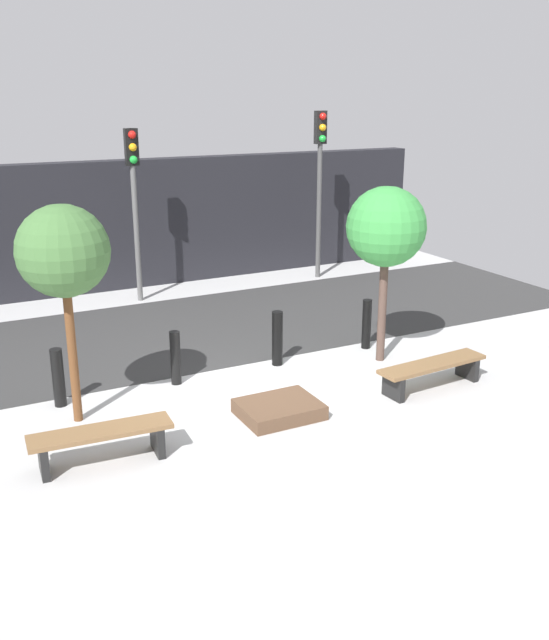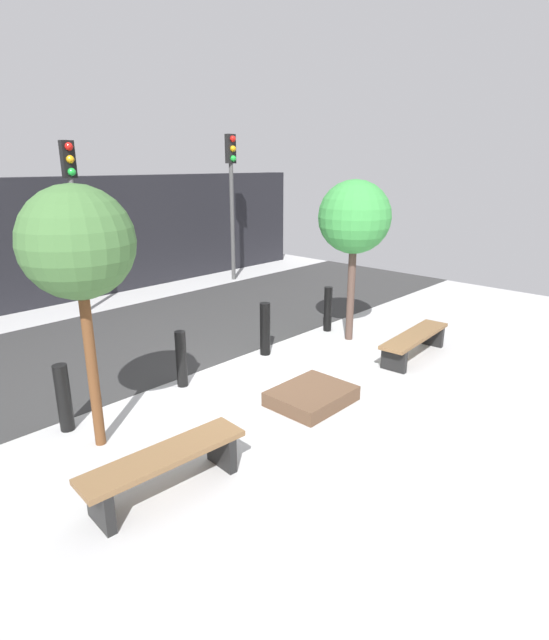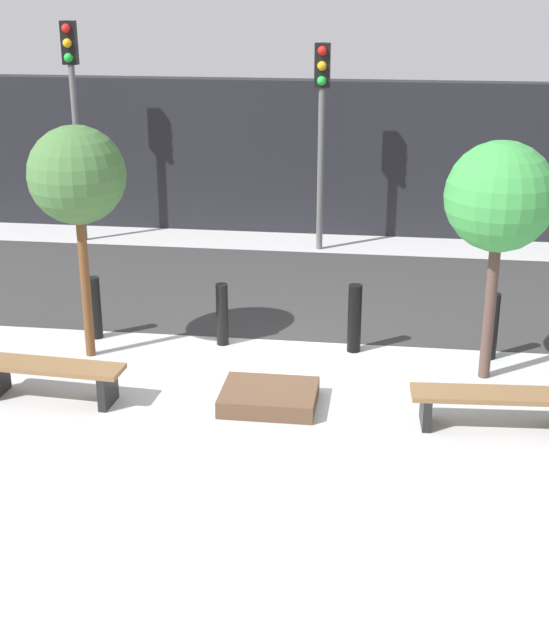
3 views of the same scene
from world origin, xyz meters
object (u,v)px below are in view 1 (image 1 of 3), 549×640
at_px(bollard_left, 175,358).
at_px(traffic_light_mid_west, 134,185).
at_px(bench_left, 101,439).
at_px(traffic_light_mid_east, 320,166).
at_px(bollard_far_left, 58,378).
at_px(bollard_center, 277,338).
at_px(planter_bed, 279,409).
at_px(tree_behind_left_bench, 63,253).
at_px(bollard_right, 367,324).
at_px(tree_behind_right_bench, 386,228).
at_px(bench_right, 432,369).

relative_size(bollard_left, traffic_light_mid_west, 0.24).
bearing_deg(bench_left, traffic_light_mid_west, 73.18).
height_order(bench_left, traffic_light_mid_east, traffic_light_mid_east).
height_order(bollard_far_left, bollard_center, bollard_center).
xyz_separation_m(planter_bed, bollard_far_left, (-2.79, 1.85, 0.35)).
height_order(tree_behind_left_bench, traffic_light_mid_east, traffic_light_mid_east).
relative_size(bollard_center, bollard_right, 1.04).
height_order(bollard_left, traffic_light_mid_east, traffic_light_mid_east).
relative_size(tree_behind_right_bench, bollard_right, 3.30).
bearing_deg(planter_bed, bollard_center, 63.31).
relative_size(tree_behind_left_bench, bollard_right, 3.38).
xyz_separation_m(bench_left, tree_behind_left_bench, (-0.00, 1.42, 2.14)).
xyz_separation_m(bench_left, bollard_center, (3.60, 2.05, 0.14)).
xyz_separation_m(bench_left, bollard_left, (1.74, 2.05, 0.11)).
bearing_deg(bollard_right, bench_left, -159.41).
height_order(planter_bed, bollard_center, bollard_center).
relative_size(bollard_right, traffic_light_mid_east, 0.23).
height_order(tree_behind_left_bench, bollard_center, tree_behind_left_bench).
bearing_deg(traffic_light_mid_west, tree_behind_left_bench, -115.34).
bearing_deg(bollard_left, bollard_far_left, 180.00).
bearing_deg(bollard_center, bench_right, -49.76).
bearing_deg(planter_bed, bollard_right, 33.54).
distance_m(tree_behind_left_bench, bollard_left, 2.75).
relative_size(bench_left, bollard_left, 2.04).
relative_size(bench_left, bollard_center, 1.89).
height_order(bollard_far_left, bollard_right, bollard_right).
distance_m(planter_bed, bollard_far_left, 3.37).
bearing_deg(bollard_center, bollard_right, 0.00).
bearing_deg(bollard_left, bollard_right, 0.00).
relative_size(bench_right, planter_bed, 1.71).
xyz_separation_m(tree_behind_right_bench, traffic_light_mid_west, (-2.67, 5.63, 0.26)).
xyz_separation_m(bench_right, tree_behind_right_bench, (-0.00, 1.42, 2.05)).
height_order(bollard_far_left, traffic_light_mid_west, traffic_light_mid_west).
relative_size(planter_bed, bollard_right, 1.24).
bearing_deg(bollard_left, tree_behind_left_bench, -159.94).
height_order(bench_right, bollard_center, bollard_center).
xyz_separation_m(bench_right, bollard_center, (-1.74, 2.05, 0.16)).
xyz_separation_m(bollard_right, traffic_light_mid_west, (-2.79, 5.00, 2.16)).
xyz_separation_m(bollard_left, bollard_center, (1.86, 0.00, 0.04)).
xyz_separation_m(tree_behind_left_bench, bollard_far_left, (-0.13, 0.63, -2.03)).
bearing_deg(tree_behind_right_bench, traffic_light_mid_west, 115.34).
distance_m(bollard_far_left, bollard_center, 3.72).
xyz_separation_m(planter_bed, bollard_center, (0.93, 1.85, 0.38)).
bearing_deg(tree_behind_right_bench, tree_behind_left_bench, 180.00).
xyz_separation_m(bench_right, tree_behind_left_bench, (-5.33, 1.42, 2.17)).
relative_size(planter_bed, tree_behind_left_bench, 0.37).
height_order(bollard_right, traffic_light_mid_east, traffic_light_mid_east).
xyz_separation_m(tree_behind_right_bench, bollard_far_left, (-5.46, 0.63, -1.92)).
bearing_deg(bench_left, bench_right, 3.90).
xyz_separation_m(planter_bed, traffic_light_mid_east, (4.71, 6.85, 2.71)).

